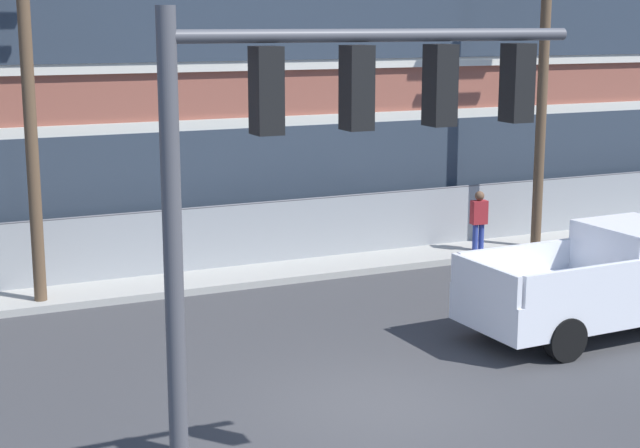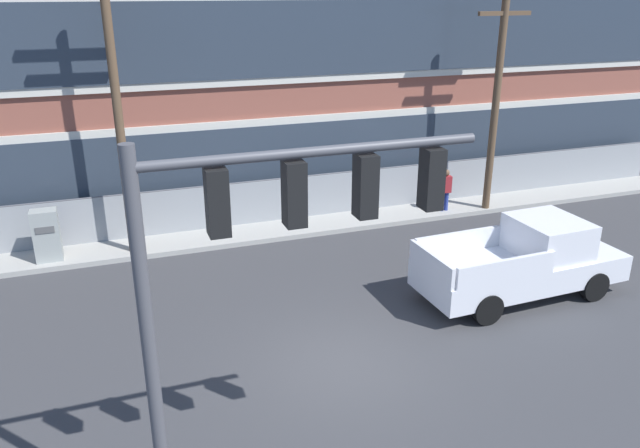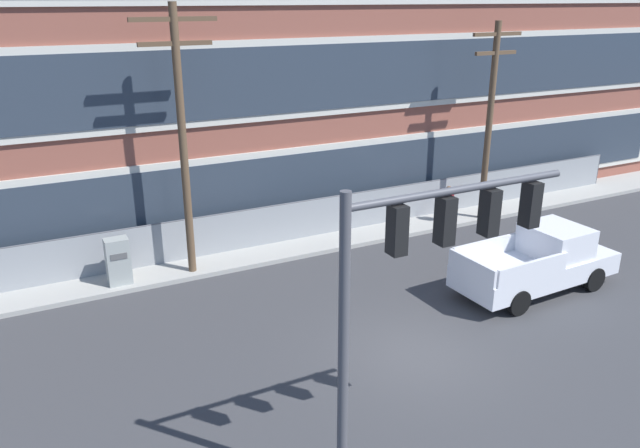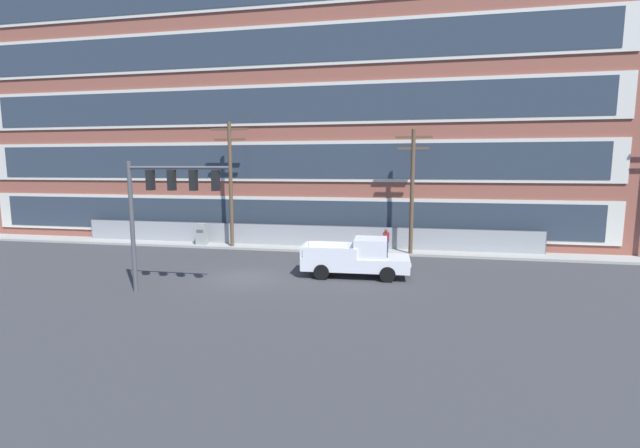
% 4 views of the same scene
% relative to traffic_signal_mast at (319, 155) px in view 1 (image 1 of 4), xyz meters
% --- Properties ---
extents(ground_plane, '(160.00, 160.00, 0.00)m').
position_rel_traffic_signal_mast_xyz_m(ground_plane, '(2.52, 3.27, -4.48)').
color(ground_plane, '#38383A').
extents(sidewalk_building_side, '(80.00, 2.18, 0.16)m').
position_rel_traffic_signal_mast_xyz_m(sidewalk_building_side, '(2.52, 11.57, -4.40)').
color(sidewalk_building_side, '#9E9B93').
rests_on(sidewalk_building_side, ground).
extents(chain_link_fence, '(33.32, 0.06, 1.66)m').
position_rel_traffic_signal_mast_xyz_m(chain_link_fence, '(3.00, 12.05, -3.63)').
color(chain_link_fence, gray).
rests_on(chain_link_fence, ground).
extents(traffic_signal_mast, '(4.87, 0.43, 6.02)m').
position_rel_traffic_signal_mast_xyz_m(traffic_signal_mast, '(0.00, 0.00, 0.00)').
color(traffic_signal_mast, '#4C4C51').
rests_on(traffic_signal_mast, ground).
extents(pickup_truck_white, '(5.71, 2.30, 2.06)m').
position_rel_traffic_signal_mast_xyz_m(pickup_truck_white, '(8.25, 4.75, -3.51)').
color(pickup_truck_white, silver).
rests_on(pickup_truck_white, ground).
extents(utility_pole_near_corner, '(2.67, 0.26, 8.85)m').
position_rel_traffic_signal_mast_xyz_m(utility_pole_near_corner, '(-1.39, 10.96, 0.45)').
color(utility_pole_near_corner, brown).
rests_on(utility_pole_near_corner, ground).
extents(utility_pole_midblock, '(2.32, 0.26, 8.13)m').
position_rel_traffic_signal_mast_xyz_m(utility_pole_midblock, '(11.06, 10.72, 0.02)').
color(utility_pole_midblock, brown).
rests_on(utility_pole_midblock, ground).
extents(pedestrian_by_fence, '(0.43, 0.29, 1.69)m').
position_rel_traffic_signal_mast_xyz_m(pedestrian_by_fence, '(9.46, 10.97, -3.50)').
color(pedestrian_by_fence, navy).
rests_on(pedestrian_by_fence, ground).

